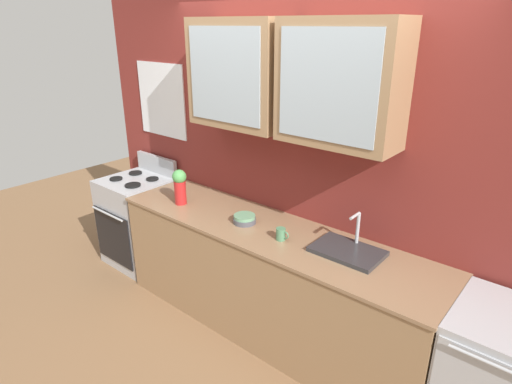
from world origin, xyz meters
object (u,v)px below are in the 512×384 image
object	(u,v)px
vase	(180,185)
sink_faucet	(348,250)
bowl_stack	(245,219)
stove_range	(139,220)
cup_near_sink	(281,234)

from	to	relation	value
vase	sink_faucet	bearing A→B (deg)	6.10
sink_faucet	bowl_stack	distance (m)	0.85
stove_range	cup_near_sink	distance (m)	1.93
stove_range	vase	xyz separation A→B (m)	(0.81, -0.10, 0.61)
sink_faucet	bowl_stack	world-z (taller)	sink_faucet
stove_range	sink_faucet	distance (m)	2.37
stove_range	cup_near_sink	bearing A→B (deg)	-2.21
sink_faucet	cup_near_sink	xyz separation A→B (m)	(-0.46, -0.14, 0.02)
sink_faucet	vase	size ratio (longest dim) A/B	1.52
stove_range	sink_faucet	size ratio (longest dim) A/B	2.34
sink_faucet	cup_near_sink	bearing A→B (deg)	-163.15
stove_range	vase	bearing A→B (deg)	-6.69
stove_range	vase	world-z (taller)	vase
bowl_stack	vase	size ratio (longest dim) A/B	0.59
stove_range	bowl_stack	world-z (taller)	stove_range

